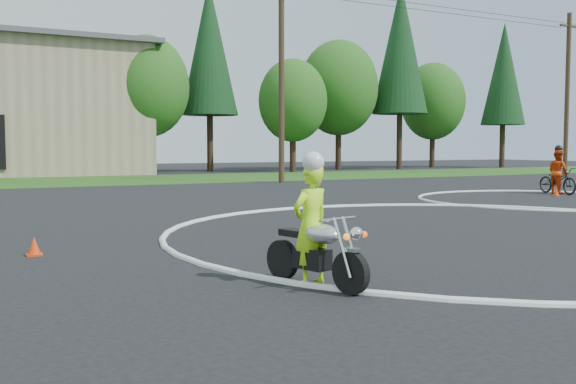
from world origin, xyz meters
name	(u,v)px	position (x,y,z in m)	size (l,w,h in m)	color
grass_strip	(146,179)	(0.00, 27.00, 0.01)	(120.00, 10.00, 0.02)	#1E4714
course_markings	(496,220)	(2.17, 4.35, 0.01)	(19.05, 19.05, 0.12)	silver
primary_motorcycle	(317,252)	(-5.15, 0.12, 0.44)	(0.66, 1.67, 0.90)	black
rider_primary_grp	(311,221)	(-5.16, 0.25, 0.80)	(0.62, 0.49, 1.66)	#B9FF1A
rider_second_grp	(558,177)	(10.61, 9.63, 0.63)	(0.93, 1.94, 1.79)	black
treeline	(316,80)	(14.78, 34.61, 6.62)	(38.20, 8.10, 14.52)	#382619
utility_poles	(281,74)	(5.00, 21.00, 5.20)	(41.60, 1.12, 10.00)	#473321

